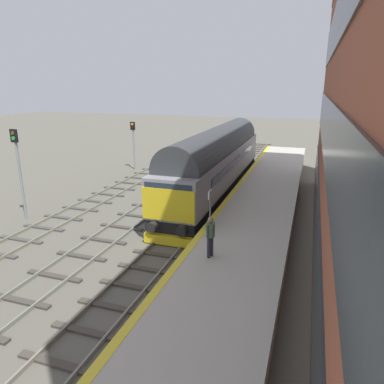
# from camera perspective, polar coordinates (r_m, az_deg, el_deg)

# --- Properties ---
(ground_plane) EXTENTS (140.00, 140.00, 0.00)m
(ground_plane) POSITION_cam_1_polar(r_m,az_deg,el_deg) (20.07, -0.54, -5.01)
(ground_plane) COLOR #5C5A4E
(ground_plane) RESTS_ON ground
(track_main) EXTENTS (2.50, 60.00, 0.15)m
(track_main) POSITION_cam_1_polar(r_m,az_deg,el_deg) (20.05, -0.55, -4.87)
(track_main) COLOR gray
(track_main) RESTS_ON ground
(track_adjacent_west) EXTENTS (2.50, 60.00, 0.15)m
(track_adjacent_west) POSITION_cam_1_polar(r_m,az_deg,el_deg) (21.25, -8.81, -3.79)
(track_adjacent_west) COLOR slate
(track_adjacent_west) RESTS_ON ground
(track_adjacent_far_west) EXTENTS (2.50, 60.00, 0.15)m
(track_adjacent_far_west) POSITION_cam_1_polar(r_m,az_deg,el_deg) (23.25, -17.48, -2.58)
(track_adjacent_far_west) COLOR gray
(track_adjacent_far_west) RESTS_ON ground
(station_platform) EXTENTS (4.00, 44.00, 1.01)m
(station_platform) POSITION_cam_1_polar(r_m,az_deg,el_deg) (19.09, 9.75, -4.81)
(station_platform) COLOR #BAB6A7
(station_platform) RESTS_ON ground
(diesel_locomotive) EXTENTS (2.74, 18.27, 4.68)m
(diesel_locomotive) POSITION_cam_1_polar(r_m,az_deg,el_deg) (24.86, 3.95, 5.19)
(diesel_locomotive) COLOR black
(diesel_locomotive) RESTS_ON ground
(signal_post_mid) EXTENTS (0.44, 0.22, 5.18)m
(signal_post_mid) POSITION_cam_1_polar(r_m,az_deg,el_deg) (21.89, -25.98, 3.82)
(signal_post_mid) COLOR gray
(signal_post_mid) RESTS_ON ground
(signal_post_far) EXTENTS (0.44, 0.22, 4.33)m
(signal_post_far) POSITION_cam_1_polar(r_m,az_deg,el_deg) (32.82, -9.35, 8.21)
(signal_post_far) COLOR gray
(signal_post_far) RESTS_ON ground
(platform_number_sign) EXTENTS (0.10, 0.44, 1.86)m
(platform_number_sign) POSITION_cam_1_polar(r_m,az_deg,el_deg) (16.23, 2.90, -1.91)
(platform_number_sign) COLOR slate
(platform_number_sign) RESTS_ON station_platform
(waiting_passenger) EXTENTS (0.44, 0.48, 1.64)m
(waiting_passenger) POSITION_cam_1_polar(r_m,az_deg,el_deg) (13.75, 2.96, -6.59)
(waiting_passenger) COLOR #2C2A36
(waiting_passenger) RESTS_ON station_platform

